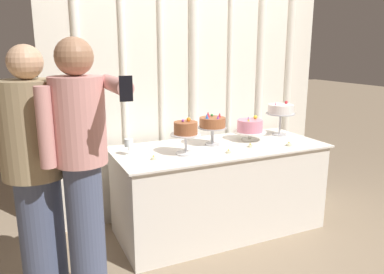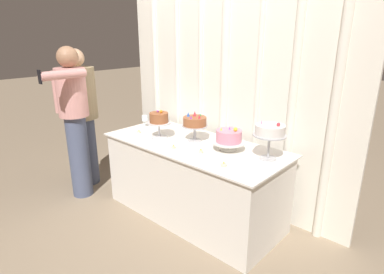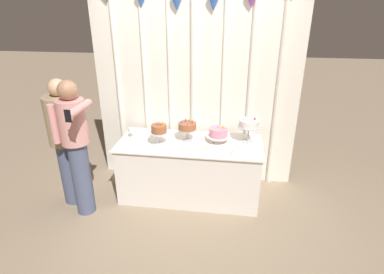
{
  "view_description": "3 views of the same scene",
  "coord_description": "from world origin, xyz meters",
  "px_view_note": "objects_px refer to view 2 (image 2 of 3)",
  "views": [
    {
      "loc": [
        -1.49,
        -2.57,
        1.56
      ],
      "look_at": [
        -0.22,
        0.17,
        0.84
      ],
      "focal_mm": 35.12,
      "sensor_mm": 36.0,
      "label": 1
    },
    {
      "loc": [
        1.87,
        -1.98,
        1.74
      ],
      "look_at": [
        -0.01,
        0.09,
        0.82
      ],
      "focal_mm": 29.6,
      "sensor_mm": 36.0,
      "label": 2
    },
    {
      "loc": [
        0.51,
        -3.32,
        2.34
      ],
      "look_at": [
        0.03,
        0.11,
        0.83
      ],
      "focal_mm": 28.75,
      "sensor_mm": 36.0,
      "label": 3
    }
  ],
  "objects_px": {
    "guest_man_dark_suit": "(74,117)",
    "cake_table": "(193,180)",
    "cake_display_midleft": "(195,123)",
    "tealight_near_left": "(173,147)",
    "tealight_far_left": "(139,132)",
    "cake_display_leftmost": "(159,120)",
    "cake_display_rightmost": "(270,132)",
    "tealight_far_right": "(224,165)",
    "wine_glass": "(145,119)",
    "guest_man_pink_jacket": "(81,114)",
    "tealight_near_right": "(201,152)",
    "cake_display_midright": "(229,137)"
  },
  "relations": [
    {
      "from": "tealight_far_right",
      "to": "cake_display_leftmost",
      "type": "bearing_deg",
      "value": 171.21
    },
    {
      "from": "guest_man_dark_suit",
      "to": "cake_display_rightmost",
      "type": "bearing_deg",
      "value": 19.03
    },
    {
      "from": "cake_display_midright",
      "to": "guest_man_dark_suit",
      "type": "distance_m",
      "value": 1.66
    },
    {
      "from": "cake_display_rightmost",
      "to": "tealight_near_left",
      "type": "xyz_separation_m",
      "value": [
        -0.75,
        -0.34,
        -0.22
      ]
    },
    {
      "from": "guest_man_pink_jacket",
      "to": "tealight_far_left",
      "type": "bearing_deg",
      "value": 12.95
    },
    {
      "from": "cake_display_midright",
      "to": "tealight_near_left",
      "type": "distance_m",
      "value": 0.5
    },
    {
      "from": "cake_display_leftmost",
      "to": "cake_display_midleft",
      "type": "height_order",
      "value": "cake_display_leftmost"
    },
    {
      "from": "cake_table",
      "to": "tealight_far_left",
      "type": "bearing_deg",
      "value": -167.96
    },
    {
      "from": "cake_display_leftmost",
      "to": "cake_display_midright",
      "type": "height_order",
      "value": "cake_display_leftmost"
    },
    {
      "from": "cake_display_midleft",
      "to": "tealight_near_left",
      "type": "distance_m",
      "value": 0.33
    },
    {
      "from": "cake_display_rightmost",
      "to": "guest_man_dark_suit",
      "type": "height_order",
      "value": "guest_man_dark_suit"
    },
    {
      "from": "cake_display_leftmost",
      "to": "tealight_far_left",
      "type": "xyz_separation_m",
      "value": [
        -0.28,
        -0.04,
        -0.17
      ]
    },
    {
      "from": "guest_man_dark_suit",
      "to": "wine_glass",
      "type": "bearing_deg",
      "value": 53.58
    },
    {
      "from": "tealight_near_right",
      "to": "tealight_far_right",
      "type": "distance_m",
      "value": 0.33
    },
    {
      "from": "cake_table",
      "to": "tealight_far_right",
      "type": "relative_size",
      "value": 36.67
    },
    {
      "from": "tealight_near_left",
      "to": "cake_display_leftmost",
      "type": "bearing_deg",
      "value": 159.17
    },
    {
      "from": "wine_glass",
      "to": "guest_man_dark_suit",
      "type": "bearing_deg",
      "value": -126.42
    },
    {
      "from": "tealight_near_right",
      "to": "guest_man_dark_suit",
      "type": "bearing_deg",
      "value": -164.32
    },
    {
      "from": "cake_display_midright",
      "to": "wine_glass",
      "type": "distance_m",
      "value": 1.11
    },
    {
      "from": "wine_glass",
      "to": "cake_display_leftmost",
      "type": "bearing_deg",
      "value": -20.89
    },
    {
      "from": "tealight_far_right",
      "to": "cake_display_midleft",
      "type": "bearing_deg",
      "value": 152.15
    },
    {
      "from": "cake_display_leftmost",
      "to": "tealight_near_left",
      "type": "height_order",
      "value": "cake_display_leftmost"
    },
    {
      "from": "cake_table",
      "to": "tealight_far_left",
      "type": "height_order",
      "value": "tealight_far_left"
    },
    {
      "from": "tealight_far_right",
      "to": "cake_display_rightmost",
      "type": "bearing_deg",
      "value": 63.48
    },
    {
      "from": "wine_glass",
      "to": "tealight_near_left",
      "type": "bearing_deg",
      "value": -20.86
    },
    {
      "from": "cake_display_midright",
      "to": "wine_glass",
      "type": "bearing_deg",
      "value": -178.82
    },
    {
      "from": "cake_display_midleft",
      "to": "cake_display_midright",
      "type": "xyz_separation_m",
      "value": [
        0.39,
        0.01,
        -0.06
      ]
    },
    {
      "from": "cake_display_rightmost",
      "to": "tealight_far_right",
      "type": "xyz_separation_m",
      "value": [
        -0.18,
        -0.36,
        -0.22
      ]
    },
    {
      "from": "tealight_near_right",
      "to": "guest_man_dark_suit",
      "type": "xyz_separation_m",
      "value": [
        -1.41,
        -0.4,
        0.14
      ]
    },
    {
      "from": "cake_display_midleft",
      "to": "tealight_near_right",
      "type": "relative_size",
      "value": 6.98
    },
    {
      "from": "cake_table",
      "to": "guest_man_pink_jacket",
      "type": "bearing_deg",
      "value": -167.45
    },
    {
      "from": "wine_glass",
      "to": "tealight_far_right",
      "type": "height_order",
      "value": "wine_glass"
    },
    {
      "from": "guest_man_dark_suit",
      "to": "cake_table",
      "type": "bearing_deg",
      "value": 23.94
    },
    {
      "from": "cake_display_midleft",
      "to": "tealight_far_right",
      "type": "xyz_separation_m",
      "value": [
        0.57,
        -0.3,
        -0.17
      ]
    },
    {
      "from": "cake_table",
      "to": "cake_display_rightmost",
      "type": "distance_m",
      "value": 0.94
    },
    {
      "from": "cake_table",
      "to": "cake_display_leftmost",
      "type": "xyz_separation_m",
      "value": [
        -0.36,
        -0.1,
        0.56
      ]
    },
    {
      "from": "cake_display_midright",
      "to": "cake_display_rightmost",
      "type": "xyz_separation_m",
      "value": [
        0.36,
        0.05,
        0.12
      ]
    },
    {
      "from": "wine_glass",
      "to": "guest_man_pink_jacket",
      "type": "distance_m",
      "value": 0.77
    },
    {
      "from": "tealight_far_left",
      "to": "tealight_far_right",
      "type": "bearing_deg",
      "value": -4.93
    },
    {
      "from": "cake_display_rightmost",
      "to": "wine_glass",
      "type": "height_order",
      "value": "cake_display_rightmost"
    },
    {
      "from": "wine_glass",
      "to": "guest_man_pink_jacket",
      "type": "height_order",
      "value": "guest_man_pink_jacket"
    },
    {
      "from": "cake_display_midleft",
      "to": "guest_man_pink_jacket",
      "type": "bearing_deg",
      "value": -164.58
    },
    {
      "from": "guest_man_pink_jacket",
      "to": "cake_display_rightmost",
      "type": "bearing_deg",
      "value": 11.74
    },
    {
      "from": "cake_display_leftmost",
      "to": "cake_display_midleft",
      "type": "xyz_separation_m",
      "value": [
        0.32,
        0.16,
        -0.0
      ]
    },
    {
      "from": "cake_display_rightmost",
      "to": "tealight_near_left",
      "type": "height_order",
      "value": "cake_display_rightmost"
    },
    {
      "from": "cake_display_rightmost",
      "to": "guest_man_pink_jacket",
      "type": "distance_m",
      "value": 2.2
    },
    {
      "from": "tealight_far_left",
      "to": "tealight_near_right",
      "type": "relative_size",
      "value": 1.03
    },
    {
      "from": "tealight_far_left",
      "to": "guest_man_dark_suit",
      "type": "relative_size",
      "value": 0.03
    },
    {
      "from": "cake_display_leftmost",
      "to": "tealight_far_right",
      "type": "bearing_deg",
      "value": -8.79
    },
    {
      "from": "cake_display_midleft",
      "to": "cake_display_rightmost",
      "type": "bearing_deg",
      "value": 4.63
    }
  ]
}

